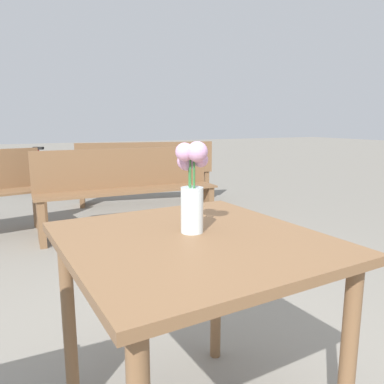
% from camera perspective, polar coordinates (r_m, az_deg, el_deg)
% --- Properties ---
extents(table_front, '(0.84, 0.89, 0.75)m').
position_cam_1_polar(table_front, '(1.26, 0.05, -11.81)').
color(table_front, brown).
rests_on(table_front, ground_plane).
extents(flower_vase, '(0.11, 0.15, 0.31)m').
position_cam_1_polar(flower_vase, '(1.23, -0.03, 0.42)').
color(flower_vase, silver).
rests_on(flower_vase, table_front).
extents(bench_near, '(1.82, 0.41, 0.85)m').
position_cam_1_polar(bench_near, '(3.87, -9.76, 0.87)').
color(bench_near, brown).
rests_on(bench_near, ground_plane).
extents(bench_far, '(1.86, 0.72, 0.85)m').
position_cam_1_polar(bench_far, '(5.15, -7.07, 3.38)').
color(bench_far, brown).
rests_on(bench_far, ground_plane).
extents(bicycle, '(1.24, 1.00, 0.74)m').
position_cam_1_polar(bicycle, '(6.19, -20.83, 2.71)').
color(bicycle, black).
rests_on(bicycle, ground_plane).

